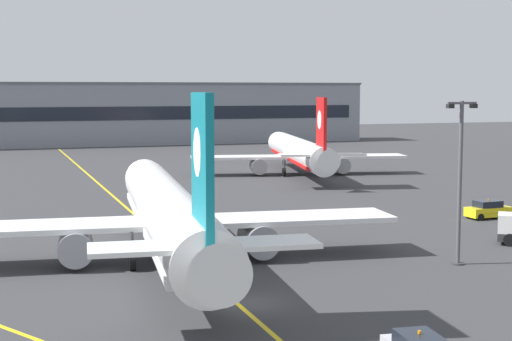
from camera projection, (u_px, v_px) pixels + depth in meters
ground_plane at (245, 303)px, 43.59m from camera, size 400.00×400.00×0.00m
taxiway_centreline at (140, 219)px, 71.72m from camera, size 3.03×179.98×0.01m
airliner_foreground at (168, 214)px, 53.51m from camera, size 32.35×41.48×11.65m
airliner_background at (300, 152)px, 108.67m from camera, size 30.10×38.34×10.86m
apron_lamp_post at (460, 179)px, 52.71m from camera, size 2.24×0.90×11.04m
service_car_third at (488, 210)px, 72.28m from camera, size 4.28×2.15×1.79m
terminal_building at (43, 114)px, 162.99m from camera, size 140.39×12.40×13.29m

